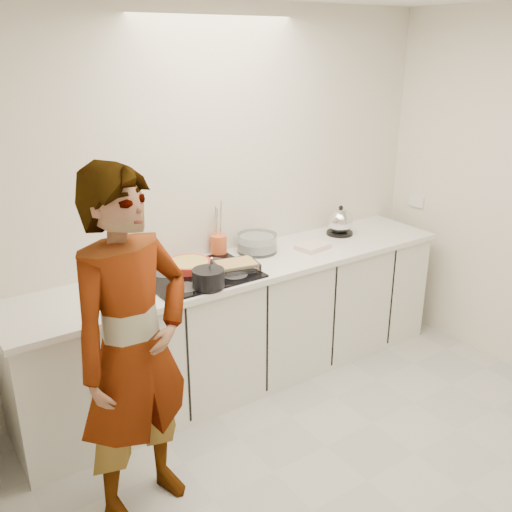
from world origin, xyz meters
TOP-DOWN VIEW (x-y plane):
  - floor at (0.00, 0.00)m, footprint 3.60×3.20m
  - wall_back at (0.00, 1.60)m, footprint 3.60×0.00m
  - base_cabinets at (0.00, 1.28)m, footprint 3.20×0.58m
  - countertop at (0.00, 1.28)m, footprint 3.24×0.64m
  - hob at (-0.35, 1.26)m, footprint 0.72×0.54m
  - tart_dish at (-0.36, 1.39)m, footprint 0.36×0.36m
  - saucepan at (-0.40, 1.05)m, footprint 0.24×0.24m
  - baking_dish at (-0.12, 1.19)m, footprint 0.31×0.25m
  - mixing_bowl at (0.21, 1.43)m, footprint 0.30×0.30m
  - tea_towel at (0.59, 1.24)m, footprint 0.25×0.20m
  - kettle at (0.98, 1.39)m, footprint 0.27×0.27m
  - utensil_crock at (-0.04, 1.54)m, footprint 0.15×0.15m
  - cook at (-1.10, 0.57)m, footprint 0.78×0.62m

SIDE VIEW (x-z plane):
  - floor at x=0.00m, z-range 0.00..0.00m
  - base_cabinets at x=0.00m, z-range 0.00..0.87m
  - countertop at x=0.00m, z-range 0.87..0.91m
  - hob at x=-0.35m, z-range 0.91..0.92m
  - cook at x=-1.10m, z-range 0.00..1.86m
  - tea_towel at x=0.59m, z-range 0.91..0.95m
  - tart_dish at x=-0.36m, z-range 0.93..0.98m
  - baking_dish at x=-0.12m, z-range 0.93..0.98m
  - mixing_bowl at x=0.21m, z-range 0.90..1.04m
  - saucepan at x=-0.40m, z-range 0.88..1.07m
  - utensil_crock at x=-0.04m, z-range 0.91..1.05m
  - kettle at x=0.98m, z-range 0.89..1.13m
  - wall_back at x=0.00m, z-range 0.00..2.60m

